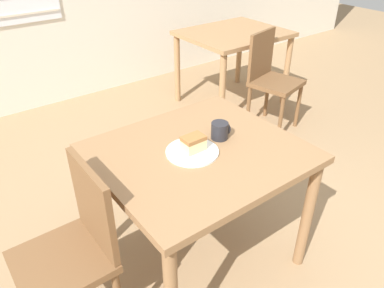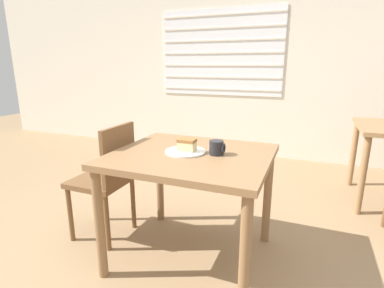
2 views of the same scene
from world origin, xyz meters
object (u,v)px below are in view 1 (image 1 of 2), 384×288
dining_table_near (199,167)px  plate (192,152)px  cake_slice (193,143)px  chair_near_window (74,249)px  dining_table_far (233,43)px  coffee_mug (220,130)px  chair_far_corner (271,77)px

dining_table_near → plate: (-0.04, 0.00, 0.11)m
cake_slice → plate: bearing=-166.6°
plate → dining_table_near: bearing=-1.3°
chair_near_window → cake_slice: bearing=88.9°
dining_table_far → coffee_mug: bearing=-134.4°
chair_far_corner → coffee_mug: bearing=-160.5°
coffee_mug → cake_slice: bearing=-172.6°
plate → coffee_mug: size_ratio=2.69×
dining_table_far → plate: plate is taller
chair_far_corner → cake_slice: bearing=-163.2°
chair_near_window → plate: 0.71m
plate → chair_near_window: bearing=178.7°
dining_table_near → chair_far_corner: size_ratio=1.12×
plate → dining_table_far: bearing=42.4°
dining_table_far → coffee_mug: size_ratio=10.08×
dining_table_near → cake_slice: cake_slice is taller
coffee_mug → chair_near_window: bearing=-179.1°
dining_table_far → chair_near_window: size_ratio=1.11×
dining_table_near → chair_near_window: (-0.70, 0.02, -0.16)m
dining_table_near → cake_slice: 0.16m
dining_table_near → dining_table_far: size_ratio=1.01×
chair_far_corner → plate: size_ratio=3.39×
dining_table_far → chair_near_window: 2.77m
chair_far_corner → coffee_mug: chair_far_corner is taller
chair_far_corner → plate: bearing=-163.3°
cake_slice → coffee_mug: same height
chair_near_window → cake_slice: chair_near_window is taller
dining_table_near → plate: bearing=178.7°
dining_table_far → chair_near_window: (-2.32, -1.50, -0.16)m
dining_table_far → plate: 2.26m
cake_slice → coffee_mug: (0.20, 0.03, -0.01)m
dining_table_near → cake_slice: bearing=174.7°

